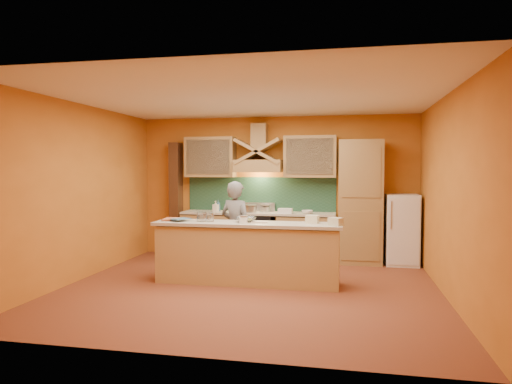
% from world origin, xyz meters
% --- Properties ---
extents(floor, '(5.50, 5.00, 0.01)m').
position_xyz_m(floor, '(0.00, 0.00, 0.00)').
color(floor, brown).
rests_on(floor, ground).
extents(ceiling, '(5.50, 5.00, 0.01)m').
position_xyz_m(ceiling, '(0.00, 0.00, 2.80)').
color(ceiling, white).
rests_on(ceiling, wall_back).
extents(wall_back, '(5.50, 0.02, 2.80)m').
position_xyz_m(wall_back, '(0.00, 2.50, 1.40)').
color(wall_back, '#C67326').
rests_on(wall_back, floor).
extents(wall_front, '(5.50, 0.02, 2.80)m').
position_xyz_m(wall_front, '(0.00, -2.50, 1.40)').
color(wall_front, '#C67326').
rests_on(wall_front, floor).
extents(wall_left, '(0.02, 5.00, 2.80)m').
position_xyz_m(wall_left, '(-2.75, 0.00, 1.40)').
color(wall_left, '#C67326').
rests_on(wall_left, floor).
extents(wall_right, '(0.02, 5.00, 2.80)m').
position_xyz_m(wall_right, '(2.75, 0.00, 1.40)').
color(wall_right, '#C67326').
rests_on(wall_right, floor).
extents(base_cabinet_left, '(1.10, 0.60, 0.86)m').
position_xyz_m(base_cabinet_left, '(-1.25, 2.20, 0.43)').
color(base_cabinet_left, '#A07C49').
rests_on(base_cabinet_left, floor).
extents(base_cabinet_right, '(1.10, 0.60, 0.86)m').
position_xyz_m(base_cabinet_right, '(0.65, 2.20, 0.43)').
color(base_cabinet_right, '#A07C49').
rests_on(base_cabinet_right, floor).
extents(counter_top, '(3.00, 0.62, 0.04)m').
position_xyz_m(counter_top, '(-0.30, 2.20, 0.90)').
color(counter_top, '#BBB29F').
rests_on(counter_top, base_cabinet_left).
extents(stove, '(0.60, 0.58, 0.90)m').
position_xyz_m(stove, '(-0.30, 2.20, 0.45)').
color(stove, black).
rests_on(stove, floor).
extents(backsplash, '(3.00, 0.03, 0.70)m').
position_xyz_m(backsplash, '(-0.30, 2.48, 1.25)').
color(backsplash, '#1C3E2E').
rests_on(backsplash, wall_back).
extents(range_hood, '(0.92, 0.50, 0.24)m').
position_xyz_m(range_hood, '(-0.30, 2.25, 1.82)').
color(range_hood, '#A07C49').
rests_on(range_hood, wall_back).
extents(hood_chimney, '(0.30, 0.30, 0.50)m').
position_xyz_m(hood_chimney, '(-0.30, 2.35, 2.40)').
color(hood_chimney, '#A07C49').
rests_on(hood_chimney, wall_back).
extents(upper_cabinet_left, '(1.00, 0.35, 0.80)m').
position_xyz_m(upper_cabinet_left, '(-1.30, 2.33, 2.00)').
color(upper_cabinet_left, '#A07C49').
rests_on(upper_cabinet_left, wall_back).
extents(upper_cabinet_right, '(1.00, 0.35, 0.80)m').
position_xyz_m(upper_cabinet_right, '(0.70, 2.33, 2.00)').
color(upper_cabinet_right, '#A07C49').
rests_on(upper_cabinet_right, wall_back).
extents(pantry_column, '(0.80, 0.60, 2.30)m').
position_xyz_m(pantry_column, '(1.65, 2.20, 1.15)').
color(pantry_column, '#A07C49').
rests_on(pantry_column, floor).
extents(fridge, '(0.58, 0.60, 1.30)m').
position_xyz_m(fridge, '(2.40, 2.20, 0.65)').
color(fridge, white).
rests_on(fridge, floor).
extents(trim_column_left, '(0.20, 0.30, 2.30)m').
position_xyz_m(trim_column_left, '(-2.05, 2.35, 1.15)').
color(trim_column_left, '#472816').
rests_on(trim_column_left, floor).
extents(island_body, '(2.80, 0.55, 0.88)m').
position_xyz_m(island_body, '(-0.10, 0.30, 0.44)').
color(island_body, tan).
rests_on(island_body, floor).
extents(island_top, '(2.90, 0.62, 0.05)m').
position_xyz_m(island_top, '(-0.10, 0.30, 0.92)').
color(island_top, '#BBB29F').
rests_on(island_top, island_body).
extents(person, '(0.67, 0.55, 1.56)m').
position_xyz_m(person, '(-0.41, 0.82, 0.78)').
color(person, slate).
rests_on(person, floor).
extents(pot_large, '(0.31, 0.31, 0.15)m').
position_xyz_m(pot_large, '(-0.43, 2.09, 0.97)').
color(pot_large, '#ACADB3').
rests_on(pot_large, stove).
extents(pot_small, '(0.27, 0.27, 0.12)m').
position_xyz_m(pot_small, '(-0.17, 2.27, 0.96)').
color(pot_small, silver).
rests_on(pot_small, stove).
extents(soap_bottle_a, '(0.12, 0.12, 0.21)m').
position_xyz_m(soap_bottle_a, '(-1.14, 2.13, 1.03)').
color(soap_bottle_a, beige).
rests_on(soap_bottle_a, counter_top).
extents(soap_bottle_b, '(0.12, 0.12, 0.23)m').
position_xyz_m(soap_bottle_b, '(-1.11, 2.22, 1.03)').
color(soap_bottle_b, '#2E5780').
rests_on(soap_bottle_b, counter_top).
extents(bowl_back, '(0.28, 0.28, 0.07)m').
position_xyz_m(bowl_back, '(0.67, 2.08, 0.95)').
color(bowl_back, silver).
rests_on(bowl_back, counter_top).
extents(dish_rack, '(0.26, 0.21, 0.09)m').
position_xyz_m(dish_rack, '(0.26, 2.05, 0.97)').
color(dish_rack, white).
rests_on(dish_rack, counter_top).
extents(book_lower, '(0.28, 0.35, 0.03)m').
position_xyz_m(book_lower, '(-1.48, 0.34, 0.96)').
color(book_lower, '#C06644').
rests_on(book_lower, island_top).
extents(book_upper, '(0.32, 0.34, 0.02)m').
position_xyz_m(book_upper, '(-1.24, 0.31, 0.98)').
color(book_upper, '#40698D').
rests_on(book_upper, island_top).
extents(jar_large, '(0.20, 0.20, 0.14)m').
position_xyz_m(jar_large, '(-0.83, 0.31, 1.02)').
color(jar_large, silver).
rests_on(jar_large, island_top).
extents(jar_small, '(0.15, 0.15, 0.14)m').
position_xyz_m(jar_small, '(-0.70, 0.30, 1.01)').
color(jar_small, white).
rests_on(jar_small, island_top).
extents(kitchen_scale, '(0.13, 0.13, 0.10)m').
position_xyz_m(kitchen_scale, '(-0.14, 0.22, 0.99)').
color(kitchen_scale, white).
rests_on(kitchen_scale, island_top).
extents(mixing_bowl, '(0.38, 0.38, 0.08)m').
position_xyz_m(mixing_bowl, '(-0.13, 0.37, 0.98)').
color(mixing_bowl, white).
rests_on(mixing_bowl, island_top).
extents(cloth, '(0.28, 0.23, 0.02)m').
position_xyz_m(cloth, '(0.09, 0.33, 0.95)').
color(cloth, beige).
rests_on(cloth, island_top).
extents(grocery_bag_a, '(0.21, 0.18, 0.12)m').
position_xyz_m(grocery_bag_a, '(0.89, 0.41, 1.00)').
color(grocery_bag_a, '#EBE9C2').
rests_on(grocery_bag_a, island_top).
extents(grocery_bag_b, '(0.24, 0.22, 0.11)m').
position_xyz_m(grocery_bag_b, '(1.24, 0.19, 1.00)').
color(grocery_bag_b, beige).
rests_on(grocery_bag_b, island_top).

